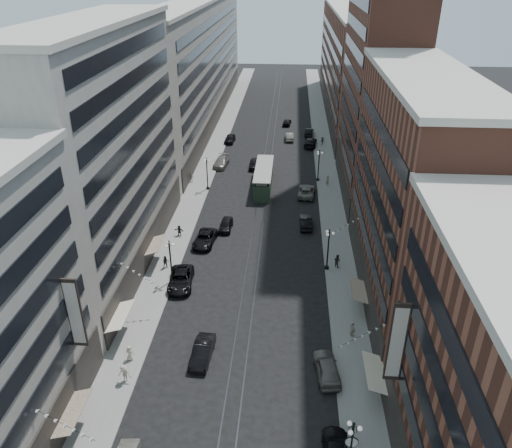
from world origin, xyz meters
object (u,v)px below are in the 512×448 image
(pedestrian_6, at_px, (191,177))
(car_extra_1, at_px, (287,122))
(car_4, at_px, (327,368))
(car_7, at_px, (205,239))
(pedestrian_8, at_px, (327,180))
(pedestrian_extra_0, at_px, (124,373))
(pedestrian_2, at_px, (166,262))
(pedestrian_9, at_px, (322,141))
(lamppost_se_near, at_px, (351,447))
(lamppost_se_far, at_px, (328,248))
(car_extra_2, at_px, (226,225))
(pedestrian_1, at_px, (130,353))
(car_12, at_px, (310,142))
(streetcar, at_px, (264,179))
(car_2, at_px, (181,279))
(car_8, at_px, (221,162))
(car_extra_0, at_px, (309,132))
(lamppost_sw_mid, at_px, (207,172))
(pedestrian_7, at_px, (337,261))
(car_13, at_px, (254,164))
(car_14, at_px, (290,136))
(car_9, at_px, (230,139))
(lamppost_sw_far, at_px, (171,260))
(pedestrian_5, at_px, (179,230))
(pedestrian_4, at_px, (352,329))
(car_5, at_px, (202,352))
(car_11, at_px, (306,191))

(pedestrian_6, bearing_deg, car_extra_1, -96.31)
(car_4, bearing_deg, car_7, -64.05)
(pedestrian_8, relative_size, pedestrian_extra_0, 1.06)
(pedestrian_2, xyz_separation_m, pedestrian_9, (21.43, 48.05, 0.00))
(lamppost_se_near, distance_m, lamppost_se_far, 28.00)
(lamppost_se_far, distance_m, car_extra_2, 16.85)
(pedestrian_1, xyz_separation_m, car_12, (18.72, 63.73, -0.11))
(streetcar, xyz_separation_m, car_2, (-8.04, -29.20, -0.80))
(car_7, height_order, car_extra_1, car_7)
(lamppost_se_far, bearing_deg, pedestrian_1, -138.51)
(pedestrian_1, xyz_separation_m, car_8, (1.92, 51.17, -0.13))
(lamppost_se_near, distance_m, car_extra_0, 81.51)
(car_4, xyz_separation_m, pedestrian_8, (2.45, 43.58, 0.26))
(streetcar, bearing_deg, car_extra_0, 73.95)
(lamppost_sw_mid, height_order, car_2, lamppost_sw_mid)
(pedestrian_1, bearing_deg, car_12, -97.54)
(car_7, bearing_deg, pedestrian_7, -9.99)
(car_8, height_order, car_13, car_8)
(car_2, bearing_deg, pedestrian_7, 10.32)
(pedestrian_9, relative_size, car_extra_0, 0.34)
(car_7, relative_size, car_13, 1.19)
(streetcar, xyz_separation_m, car_14, (4.07, 25.53, -0.85))
(pedestrian_2, xyz_separation_m, pedestrian_7, (21.07, 1.67, 0.06))
(pedestrian_2, distance_m, car_9, 48.84)
(car_4, bearing_deg, lamppost_sw_far, -45.56)
(car_12, bearing_deg, car_7, 76.35)
(streetcar, xyz_separation_m, pedestrian_9, (10.83, 22.27, -0.65))
(streetcar, distance_m, pedestrian_1, 43.13)
(car_9, height_order, pedestrian_8, pedestrian_8)
(pedestrian_5, distance_m, pedestrian_6, 18.96)
(streetcar, height_order, car_7, streetcar)
(pedestrian_5, bearing_deg, car_extra_2, 35.85)
(streetcar, distance_m, pedestrian_4, 38.63)
(pedestrian_4, height_order, pedestrian_7, pedestrian_7)
(car_7, distance_m, car_extra_0, 50.55)
(car_13, bearing_deg, car_8, 175.99)
(pedestrian_8, xyz_separation_m, car_extra_0, (-2.37, 27.70, -0.34))
(pedestrian_8, bearing_deg, car_5, 30.29)
(car_extra_0, bearing_deg, pedestrian_8, 100.50)
(car_9, bearing_deg, lamppost_se_near, -72.99)
(car_2, bearing_deg, pedestrian_2, 121.77)
(pedestrian_5, bearing_deg, car_8, 99.13)
(car_9, distance_m, car_11, 30.06)
(lamppost_se_far, bearing_deg, car_2, -165.06)
(car_extra_1, relative_size, car_extra_2, 1.01)
(car_4, xyz_separation_m, car_8, (-16.62, 51.72, -0.05))
(car_5, bearing_deg, car_2, 114.40)
(pedestrian_6, distance_m, car_extra_0, 34.50)
(car_9, bearing_deg, pedestrian_1, -87.79)
(pedestrian_9, bearing_deg, car_5, -89.61)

